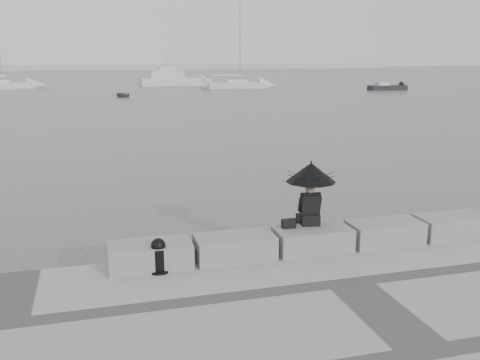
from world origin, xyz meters
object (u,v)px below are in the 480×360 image
object	(u,v)px
seated_person	(311,180)
sailboat_right	(237,84)
motor_cruiser	(173,79)
dinghy	(123,94)
mooring_bollard	(159,258)
small_motorboat	(387,87)

from	to	relation	value
seated_person	sailboat_right	size ratio (longest dim) A/B	0.11
sailboat_right	motor_cruiser	distance (m)	11.66
seated_person	dinghy	distance (m)	50.57
seated_person	motor_cruiser	size ratio (longest dim) A/B	0.14
seated_person	motor_cruiser	world-z (taller)	motor_cruiser
mooring_bollard	sailboat_right	world-z (taller)	sailboat_right
seated_person	motor_cruiser	distance (m)	70.96
motor_cruiser	dinghy	xyz separation A→B (m)	(-8.56, -20.02, -0.65)
seated_person	mooring_bollard	distance (m)	3.55
sailboat_right	motor_cruiser	world-z (taller)	sailboat_right
dinghy	seated_person	bearing A→B (deg)	-107.87
small_motorboat	dinghy	world-z (taller)	small_motorboat
seated_person	small_motorboat	xyz separation A→B (m)	(33.18, 53.11, -1.66)
mooring_bollard	sailboat_right	distance (m)	64.64
seated_person	dinghy	bearing A→B (deg)	99.39
mooring_bollard	small_motorboat	xyz separation A→B (m)	(36.49, 53.63, -0.47)
motor_cruiser	small_motorboat	size ratio (longest dim) A/B	1.96
mooring_bollard	motor_cruiser	world-z (taller)	motor_cruiser
mooring_bollard	small_motorboat	size ratio (longest dim) A/B	0.13
small_motorboat	dinghy	distance (m)	34.22
sailboat_right	dinghy	world-z (taller)	sailboat_right
sailboat_right	motor_cruiser	size ratio (longest dim) A/B	1.30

